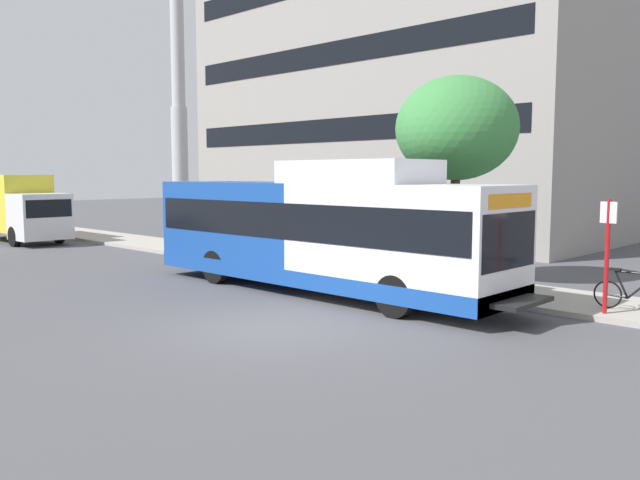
% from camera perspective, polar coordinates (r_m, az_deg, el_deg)
% --- Properties ---
extents(ground_plane, '(120.00, 120.00, 0.00)m').
position_cam_1_polar(ground_plane, '(20.51, -19.56, -3.73)').
color(ground_plane, '#4C4C51').
extents(sidewalk_curb, '(3.00, 56.00, 0.14)m').
position_cam_1_polar(sidewalk_curb, '(22.93, -1.38, -2.23)').
color(sidewalk_curb, '#A8A399').
rests_on(sidewalk_curb, ground).
extents(transit_bus, '(2.58, 12.25, 3.65)m').
position_cam_1_polar(transit_bus, '(17.91, -0.03, 0.76)').
color(transit_bus, white).
rests_on(transit_bus, ground).
extents(bus_stop_sign_pole, '(0.10, 0.36, 2.60)m').
position_cam_1_polar(bus_stop_sign_pole, '(15.87, 24.06, -0.61)').
color(bus_stop_sign_pole, red).
rests_on(bus_stop_sign_pole, sidewalk_curb).
extents(bicycle_parked, '(0.52, 1.76, 1.02)m').
position_cam_1_polar(bicycle_parked, '(16.50, 25.91, -4.27)').
color(bicycle_parked, black).
rests_on(bicycle_parked, sidewalk_curb).
extents(street_tree_near_stop, '(3.61, 3.61, 6.03)m').
position_cam_1_polar(street_tree_near_stop, '(19.74, 11.98, 9.58)').
color(street_tree_near_stop, '#4C3823').
rests_on(street_tree_near_stop, sidewalk_curb).
extents(box_truck_background, '(2.32, 7.01, 3.25)m').
position_cam_1_polar(box_truck_background, '(34.80, -25.21, 2.74)').
color(box_truck_background, silver).
rests_on(box_truck_background, ground).
extents(apartment_tower_backdrop, '(12.20, 21.92, 25.16)m').
position_cam_1_polar(apartment_tower_backdrop, '(37.14, 7.95, 20.28)').
color(apartment_tower_backdrop, gray).
rests_on(apartment_tower_backdrop, ground).
extents(lattice_comm_tower, '(1.10, 1.10, 33.71)m').
position_cam_1_polar(lattice_comm_tower, '(46.27, -12.47, 15.75)').
color(lattice_comm_tower, '#B7B7BC').
rests_on(lattice_comm_tower, ground).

